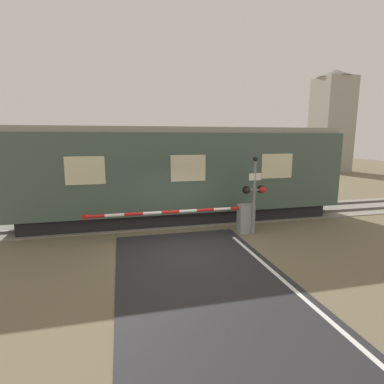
{
  "coord_description": "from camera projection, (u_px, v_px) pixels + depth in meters",
  "views": [
    {
      "loc": [
        -2.0,
        -9.04,
        3.67
      ],
      "look_at": [
        0.68,
        2.12,
        1.6
      ],
      "focal_mm": 28.0,
      "sensor_mm": 36.0,
      "label": 1
    }
  ],
  "objects": [
    {
      "name": "ground_plane",
      "position": [
        187.0,
        252.0,
        9.77
      ],
      "size": [
        80.0,
        80.0,
        0.0
      ],
      "primitive_type": "plane",
      "color": "#6B6047"
    },
    {
      "name": "track_bed",
      "position": [
        167.0,
        218.0,
        13.78
      ],
      "size": [
        36.0,
        3.2,
        0.13
      ],
      "color": "gray",
      "rests_on": "ground_plane"
    },
    {
      "name": "train",
      "position": [
        181.0,
        173.0,
        13.56
      ],
      "size": [
        14.27,
        3.17,
        4.13
      ],
      "color": "black",
      "rests_on": "ground_plane"
    },
    {
      "name": "crossing_barrier",
      "position": [
        232.0,
        217.0,
        11.59
      ],
      "size": [
        6.38,
        0.44,
        1.13
      ],
      "color": "gray",
      "rests_on": "ground_plane"
    },
    {
      "name": "signal_post",
      "position": [
        254.0,
        191.0,
        11.33
      ],
      "size": [
        0.9,
        0.26,
        3.0
      ],
      "color": "gray",
      "rests_on": "ground_plane"
    },
    {
      "name": "distant_building",
      "position": [
        331.0,
        121.0,
        32.9
      ],
      "size": [
        3.82,
        3.82,
        10.89
      ],
      "color": "#9E998E",
      "rests_on": "ground_plane"
    }
  ]
}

